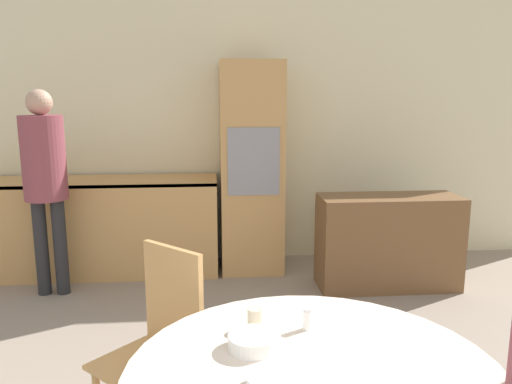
% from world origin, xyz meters
% --- Properties ---
extents(wall_back, '(6.70, 0.05, 2.60)m').
position_xyz_m(wall_back, '(0.00, 4.98, 1.30)').
color(wall_back, beige).
rests_on(wall_back, ground_plane).
extents(kitchen_counter, '(2.31, 0.60, 0.89)m').
position_xyz_m(kitchen_counter, '(-1.34, 4.64, 0.46)').
color(kitchen_counter, tan).
rests_on(kitchen_counter, ground_plane).
extents(oven_unit, '(0.57, 0.59, 1.95)m').
position_xyz_m(oven_unit, '(0.14, 4.65, 0.98)').
color(oven_unit, tan).
rests_on(oven_unit, ground_plane).
extents(sideboard, '(1.20, 0.45, 0.81)m').
position_xyz_m(sideboard, '(1.28, 4.05, 0.40)').
color(sideboard, brown).
rests_on(sideboard, ground_plane).
extents(chair_far_left, '(0.57, 0.57, 0.95)m').
position_xyz_m(chair_far_left, '(-0.48, 2.23, 0.53)').
color(chair_far_left, tan).
rests_on(chair_far_left, ground_plane).
extents(person_standing, '(0.34, 0.34, 1.70)m').
position_xyz_m(person_standing, '(-1.58, 4.13, 1.05)').
color(person_standing, '#262628').
rests_on(person_standing, ground_plane).
extents(cup, '(0.06, 0.06, 0.09)m').
position_xyz_m(cup, '(-0.06, 1.86, 0.78)').
color(cup, beige).
rests_on(cup, dining_table).
extents(bowl_near, '(0.15, 0.15, 0.04)m').
position_xyz_m(bowl_near, '(-0.05, 1.45, 0.76)').
color(bowl_near, silver).
rests_on(bowl_near, dining_table).
extents(bowl_centre, '(0.18, 0.18, 0.05)m').
position_xyz_m(bowl_centre, '(-0.08, 1.70, 0.76)').
color(bowl_centre, white).
rests_on(bowl_centre, dining_table).
extents(salt_shaker, '(0.03, 0.03, 0.09)m').
position_xyz_m(salt_shaker, '(0.15, 1.84, 0.78)').
color(salt_shaker, white).
rests_on(salt_shaker, dining_table).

